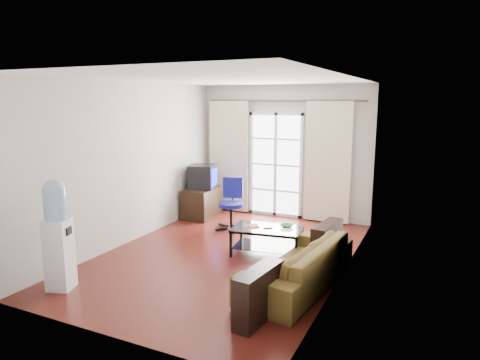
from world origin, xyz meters
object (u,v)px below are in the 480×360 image
Objects in this scene: coffee_table at (267,237)px; task_chair at (231,214)px; sofa at (298,264)px; water_cooler at (58,233)px; crt_tv at (202,177)px; tv_stand at (201,203)px.

task_chair reaches higher than coffee_table.
task_chair is (-1.92, 1.90, -0.02)m from sofa.
water_cooler reaches higher than task_chair.
task_chair is at bearing 138.35° from coffee_table.
coffee_table is (-0.79, 0.90, -0.02)m from sofa.
crt_tv is 1.20m from task_chair.
water_cooler is at bearing -56.37° from sofa.
water_cooler is (-2.73, -1.38, 0.45)m from sofa.
tv_stand is (-2.85, 2.37, 0.00)m from sofa.
task_chair is at bearing -42.54° from crt_tv.
sofa is at bearing -61.69° from task_chair.
crt_tv is 0.44× the size of water_cooler.
tv_stand is 0.55m from crt_tv.
sofa reaches higher than coffee_table.
crt_tv reaches higher than tv_stand.
coffee_table is at bearing 30.58° from water_cooler.
coffee_table is 1.20× the size of task_chair.
water_cooler reaches higher than sofa.
tv_stand is 1.04m from task_chair.
coffee_table is 1.50m from task_chair.
sofa is at bearing -48.67° from coffee_table.
water_cooler reaches higher than crt_tv.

